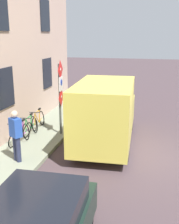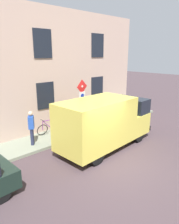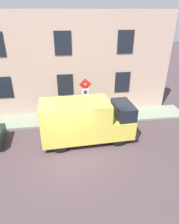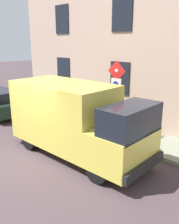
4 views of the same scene
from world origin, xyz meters
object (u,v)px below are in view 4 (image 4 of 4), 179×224
at_px(delivery_van, 75,118).
at_px(pedestrian, 78,101).
at_px(sign_post_stacked, 116,92).
at_px(bicycle_orange, 140,124).
at_px(bicycle_green, 124,120).
at_px(bicycle_purple, 110,116).

height_order(delivery_van, pedestrian, delivery_van).
xyz_separation_m(sign_post_stacked, pedestrian, (0.57, 2.82, -0.95)).
height_order(bicycle_orange, bicycle_green, same).
xyz_separation_m(bicycle_green, bicycle_purple, (0.00, 0.85, 0.00)).
bearing_deg(sign_post_stacked, bicycle_purple, 47.57).
bearing_deg(pedestrian, bicycle_orange, -135.95).
xyz_separation_m(sign_post_stacked, bicycle_orange, (1.21, -0.37, -1.51)).
bearing_deg(delivery_van, bicycle_purple, 106.89).
relative_size(bicycle_orange, bicycle_green, 1.00).
bearing_deg(bicycle_purple, pedestrian, 25.91).
height_order(bicycle_orange, bicycle_purple, same).
height_order(delivery_van, bicycle_green, delivery_van).
bearing_deg(bicycle_orange, bicycle_purple, -7.27).
relative_size(bicycle_orange, bicycle_purple, 1.00).
height_order(sign_post_stacked, bicycle_purple, sign_post_stacked).
relative_size(bicycle_orange, pedestrian, 1.00).
height_order(sign_post_stacked, bicycle_orange, sign_post_stacked).
bearing_deg(bicycle_orange, pedestrian, 4.09).
bearing_deg(bicycle_green, sign_post_stacked, 103.74).
distance_m(sign_post_stacked, delivery_van, 2.04).
relative_size(delivery_van, bicycle_green, 3.16).
bearing_deg(sign_post_stacked, bicycle_green, 21.61).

